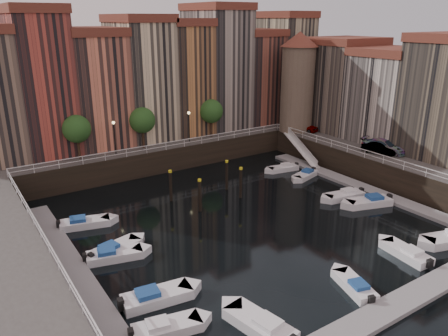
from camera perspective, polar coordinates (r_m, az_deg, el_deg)
ground at (r=42.84m, az=2.18°, el=-6.64°), size 200.00×200.00×0.00m
quay_far at (r=63.91m, az=-11.48°, el=3.19°), size 80.00×20.00×3.00m
quay_right at (r=60.91m, az=25.36°, el=0.90°), size 20.00×36.00×3.00m
dock_left at (r=36.02m, az=-18.86°, el=-12.80°), size 2.00×28.00×0.35m
dock_right at (r=52.55m, az=17.39°, el=-2.34°), size 2.00×28.00×0.35m
dock_near at (r=32.46m, az=20.71°, el=-16.88°), size 30.00×2.00×0.35m
mountains at (r=143.77m, az=-24.28°, el=13.20°), size 145.00×100.00×18.00m
far_terrace at (r=61.09m, az=-8.23°, el=11.71°), size 48.70×10.30×17.50m
right_terrace at (r=61.02m, az=21.07°, el=9.32°), size 9.30×24.30×14.00m
corner_tower at (r=63.10m, az=9.60°, el=11.18°), size 5.20×5.20×13.80m
promenade_trees at (r=55.19m, az=-9.99°, el=6.23°), size 21.20×3.20×5.20m
street_lamps at (r=54.58m, az=-9.20°, el=5.39°), size 10.36×0.36×4.18m
railings at (r=45.15m, az=-1.36°, el=-0.06°), size 36.08×34.04×0.52m
gangway at (r=59.65m, az=10.03°, el=2.56°), size 2.78×8.32×3.73m
mooring_pilings at (r=46.59m, az=-1.83°, el=-2.24°), size 7.16×4.31×3.78m
boat_left_0 at (r=29.04m, az=-7.66°, el=-20.01°), size 4.66×2.48×1.04m
boat_left_1 at (r=31.62m, az=-8.95°, el=-16.31°), size 5.19×2.43×1.17m
boat_left_2 at (r=37.13m, az=-14.29°, el=-10.96°), size 4.81×2.70×1.08m
boat_left_3 at (r=37.97m, az=-14.13°, el=-10.23°), size 4.77×2.75×1.07m
boat_left_4 at (r=43.21m, az=-17.85°, el=-6.85°), size 4.87×2.78×1.09m
boat_right_1 at (r=48.05m, az=18.48°, el=-4.21°), size 5.18×3.18×1.16m
boat_right_2 at (r=49.03m, az=15.52°, el=-3.47°), size 4.80×2.47×1.08m
boat_right_3 at (r=54.39m, az=10.62°, el=-0.88°), size 4.31×2.59×0.97m
boat_right_4 at (r=56.36m, az=7.80°, el=-0.01°), size 4.25×2.11×0.95m
boat_near_0 at (r=29.02m, az=4.86°, el=-19.79°), size 2.76×5.32×1.19m
boat_near_2 at (r=33.78m, az=16.72°, el=-14.55°), size 2.56×4.29×0.96m
boat_near_3 at (r=39.29m, az=22.79°, el=-10.20°), size 2.11×4.65×1.05m
car_a at (r=63.88m, az=10.35°, el=5.31°), size 2.73×4.54×1.45m
car_b at (r=55.39m, az=19.57°, el=2.33°), size 2.20×4.22×1.32m
car_c at (r=56.20m, az=20.15°, el=2.61°), size 3.60×5.74×1.55m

